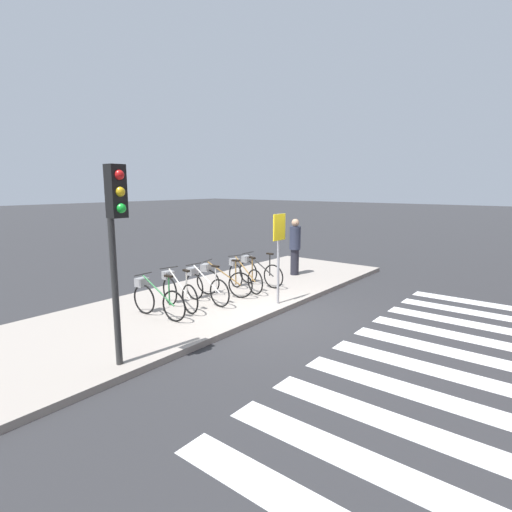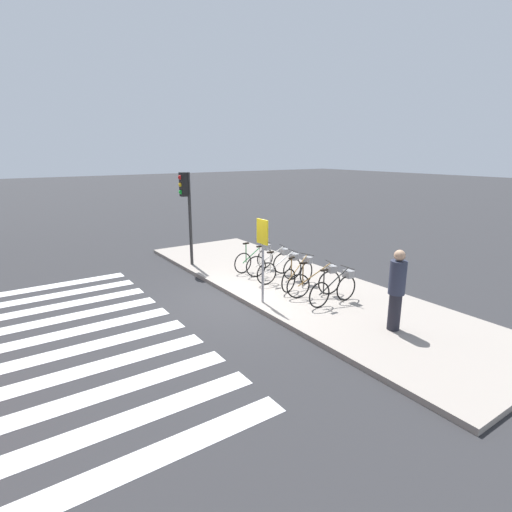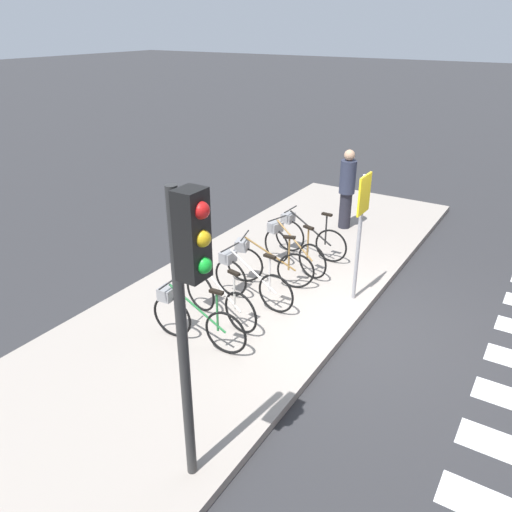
# 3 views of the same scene
# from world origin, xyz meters

# --- Properties ---
(ground_plane) EXTENTS (120.00, 120.00, 0.00)m
(ground_plane) POSITION_xyz_m (0.00, 0.00, 0.00)
(ground_plane) COLOR #2D2D30
(sidewalk) EXTENTS (12.39, 3.75, 0.12)m
(sidewalk) POSITION_xyz_m (0.00, 1.88, 0.06)
(sidewalk) COLOR #9E9389
(sidewalk) RESTS_ON ground_plane
(parked_bicycle_0) EXTENTS (0.46, 1.54, 0.95)m
(parked_bicycle_0) POSITION_xyz_m (-1.74, 1.76, 0.55)
(parked_bicycle_0) COLOR black
(parked_bicycle_0) RESTS_ON sidewalk
(parked_bicycle_1) EXTENTS (0.49, 1.52, 0.95)m
(parked_bicycle_1) POSITION_xyz_m (-1.05, 1.87, 0.55)
(parked_bicycle_1) COLOR black
(parked_bicycle_1) RESTS_ON sidewalk
(parked_bicycle_2) EXTENTS (0.46, 1.54, 0.95)m
(parked_bicycle_2) POSITION_xyz_m (-0.36, 1.72, 0.55)
(parked_bicycle_2) COLOR black
(parked_bicycle_2) RESTS_ON sidewalk
(parked_bicycle_3) EXTENTS (0.60, 1.49, 0.95)m
(parked_bicycle_3) POSITION_xyz_m (0.30, 1.80, 0.55)
(parked_bicycle_3) COLOR black
(parked_bicycle_3) RESTS_ON sidewalk
(parked_bicycle_4) EXTENTS (0.57, 1.50, 0.95)m
(parked_bicycle_4) POSITION_xyz_m (1.09, 1.73, 0.55)
(parked_bicycle_4) COLOR black
(parked_bicycle_4) RESTS_ON sidewalk
(parked_bicycle_5) EXTENTS (0.46, 1.55, 0.95)m
(parked_bicycle_5) POSITION_xyz_m (1.74, 1.75, 0.55)
(parked_bicycle_5) COLOR black
(parked_bicycle_5) RESTS_ON sidewalk
(pedestrian) EXTENTS (0.34, 0.34, 1.74)m
(pedestrian) POSITION_xyz_m (3.51, 1.68, 1.04)
(pedestrian) COLOR #23232D
(pedestrian) RESTS_ON sidewalk
(traffic_light) EXTENTS (0.24, 0.40, 3.03)m
(traffic_light) POSITION_xyz_m (-3.52, 0.23, 2.31)
(traffic_light) COLOR #2D2D2D
(traffic_light) RESTS_ON sidewalk
(sign_post) EXTENTS (0.44, 0.07, 2.10)m
(sign_post) POSITION_xyz_m (0.66, 0.29, 1.55)
(sign_post) COLOR #99999E
(sign_post) RESTS_ON sidewalk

